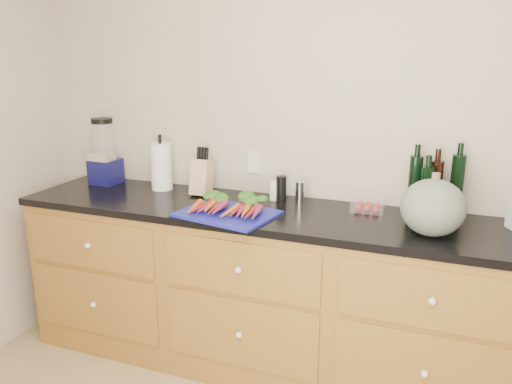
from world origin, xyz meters
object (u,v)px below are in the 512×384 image
at_px(cutting_board, 227,214).
at_px(tomato_box, 368,203).
at_px(knife_block, 202,177).
at_px(carrots, 230,206).
at_px(blender_appliance, 104,155).
at_px(paper_towel, 161,166).
at_px(squash, 433,207).

xyz_separation_m(cutting_board, tomato_box, (0.67, 0.33, 0.03)).
distance_m(knife_block, tomato_box, 0.96).
height_order(carrots, blender_appliance, blender_appliance).
xyz_separation_m(paper_towel, knife_block, (0.28, -0.02, -0.04)).
distance_m(blender_appliance, knife_block, 0.69).
distance_m(cutting_board, blender_appliance, 1.05).
relative_size(cutting_board, carrots, 1.22).
relative_size(blender_appliance, tomato_box, 2.46).
bearing_deg(carrots, knife_block, 138.15).
xyz_separation_m(blender_appliance, knife_block, (0.69, -0.02, -0.08)).
bearing_deg(carrots, cutting_board, -90.00).
relative_size(squash, knife_block, 1.40).
bearing_deg(paper_towel, blender_appliance, -179.69).
distance_m(squash, blender_appliance, 1.99).
height_order(cutting_board, paper_towel, paper_towel).
height_order(carrots, squash, squash).
bearing_deg(squash, tomato_box, 140.86).
height_order(blender_appliance, tomato_box, blender_appliance).
relative_size(blender_appliance, paper_towel, 1.46).
height_order(knife_block, tomato_box, knife_block).
bearing_deg(paper_towel, carrots, -26.19).
bearing_deg(cutting_board, tomato_box, 26.33).
bearing_deg(cutting_board, carrots, 90.00).
bearing_deg(blender_appliance, knife_block, -1.47).
distance_m(carrots, tomato_box, 0.73).
bearing_deg(cutting_board, squash, 3.83).
xyz_separation_m(knife_block, tomato_box, (0.96, 0.03, -0.06)).
distance_m(paper_towel, knife_block, 0.28).
distance_m(carrots, paper_towel, 0.65).
bearing_deg(tomato_box, knife_block, -178.21).
xyz_separation_m(paper_towel, tomato_box, (1.24, 0.01, -0.10)).
relative_size(blender_appliance, knife_block, 1.99).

